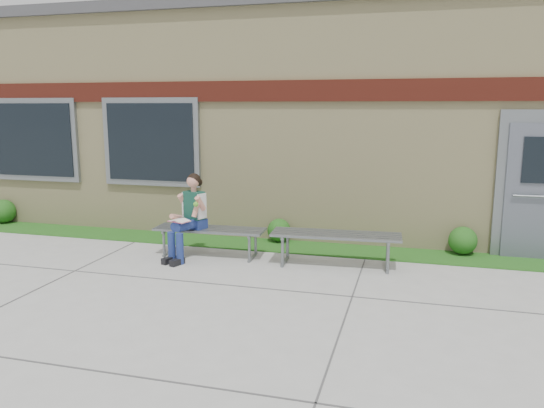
% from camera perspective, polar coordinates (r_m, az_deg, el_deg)
% --- Properties ---
extents(ground, '(80.00, 80.00, 0.00)m').
position_cam_1_polar(ground, '(6.52, -0.81, -10.63)').
color(ground, '#9E9E99').
rests_on(ground, ground).
extents(grass_strip, '(16.00, 0.80, 0.02)m').
position_cam_1_polar(grass_strip, '(8.93, 3.80, -4.72)').
color(grass_strip, '#144A13').
rests_on(grass_strip, ground).
extents(school_building, '(16.20, 6.22, 4.20)m').
position_cam_1_polar(school_building, '(11.96, 7.18, 9.24)').
color(school_building, beige).
rests_on(school_building, ground).
extents(bench_left, '(1.76, 0.56, 0.45)m').
position_cam_1_polar(bench_left, '(8.45, -6.70, -3.28)').
color(bench_left, slate).
rests_on(bench_left, ground).
extents(bench_right, '(1.94, 0.65, 0.50)m').
position_cam_1_polar(bench_right, '(7.93, 6.86, -3.95)').
color(bench_right, slate).
rests_on(bench_right, ground).
extents(girl, '(0.54, 0.84, 1.33)m').
position_cam_1_polar(girl, '(8.30, -8.94, -1.14)').
color(girl, navy).
rests_on(girl, ground).
extents(shrub_west, '(0.47, 0.47, 0.47)m').
position_cam_1_polar(shrub_west, '(11.99, -26.92, -0.70)').
color(shrub_west, '#144A13').
rests_on(shrub_west, grass_strip).
extents(shrub_mid, '(0.40, 0.40, 0.40)m').
position_cam_1_polar(shrub_mid, '(9.23, 0.76, -2.84)').
color(shrub_mid, '#144A13').
rests_on(shrub_mid, grass_strip).
extents(shrub_east, '(0.44, 0.44, 0.44)m').
position_cam_1_polar(shrub_east, '(8.99, 19.84, -3.71)').
color(shrub_east, '#144A13').
rests_on(shrub_east, grass_strip).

